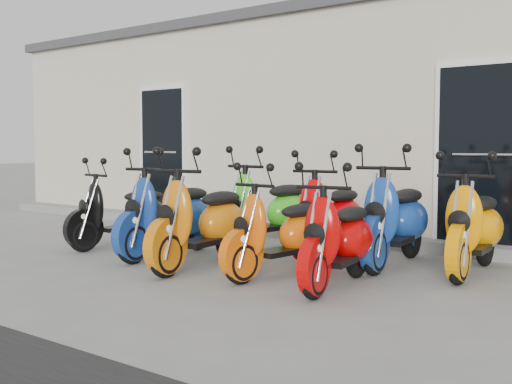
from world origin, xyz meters
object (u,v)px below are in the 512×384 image
scooter_front_black (121,202)px  scooter_front_blue (168,202)px  scooter_back_red (330,204)px  scooter_front_orange_a (201,208)px  scooter_back_green (268,198)px  scooter_back_yellow (474,213)px  scooter_front_orange_b (280,219)px  scooter_back_blue (396,205)px  scooter_front_red (339,224)px

scooter_front_black → scooter_front_blue: scooter_front_blue is taller
scooter_front_black → scooter_front_blue: (0.97, -0.11, 0.06)m
scooter_front_blue → scooter_back_red: (1.52, 1.12, -0.01)m
scooter_front_orange_a → scooter_back_green: scooter_back_green is taller
scooter_front_black → scooter_back_yellow: bearing=22.4°
scooter_front_blue → scooter_front_orange_b: (1.71, -0.15, -0.07)m
scooter_front_black → scooter_front_blue: bearing=2.2°
scooter_front_blue → scooter_front_orange_a: bearing=-25.2°
scooter_back_green → scooter_back_blue: 1.73m
scooter_front_blue → scooter_front_orange_b: bearing=-9.5°
scooter_front_red → scooter_back_blue: size_ratio=0.88×
scooter_front_orange_a → scooter_front_blue: bearing=152.2°
scooter_front_orange_b → scooter_back_red: 1.28m
scooter_front_orange_b → scooter_back_blue: size_ratio=0.86×
scooter_front_orange_b → scooter_back_green: bearing=137.8°
scooter_back_red → scooter_front_black: bearing=-163.0°
scooter_front_blue → scooter_front_orange_b: 1.72m
scooter_front_black → scooter_back_yellow: 4.30m
scooter_front_blue → scooter_back_blue: scooter_back_blue is taller
scooter_front_orange_b → scooter_front_red: 0.73m
scooter_front_blue → scooter_front_orange_b: size_ratio=1.12×
scooter_front_orange_b → scooter_back_yellow: size_ratio=0.91×
scooter_back_green → scooter_back_yellow: 2.57m
scooter_back_yellow → scooter_front_blue: bearing=-166.4°
scooter_back_yellow → scooter_back_red: bearing=174.4°
scooter_back_red → scooter_front_blue: bearing=-148.8°
scooter_front_red → scooter_back_blue: (-0.06, 1.31, 0.08)m
scooter_back_yellow → scooter_front_black: bearing=-172.1°
scooter_front_orange_a → scooter_front_red: (1.64, 0.07, -0.07)m
scooter_front_blue → scooter_back_blue: (2.38, 1.07, 0.02)m
scooter_back_yellow → scooter_front_orange_b: bearing=-145.4°
scooter_front_black → scooter_back_red: 2.69m
scooter_back_red → scooter_front_orange_b: bearing=-86.8°
scooter_front_orange_a → scooter_front_red: size_ratio=1.11×
scooter_front_red → scooter_back_green: size_ratio=0.89×
scooter_front_orange_a → scooter_back_yellow: size_ratio=1.03×
scooter_front_blue → scooter_front_red: scooter_front_blue is taller
scooter_front_orange_b → scooter_front_orange_a: bearing=-163.4°
scooter_front_orange_b → scooter_front_blue: bearing=-177.9°
scooter_front_orange_a → scooter_back_blue: size_ratio=0.98×
scooter_front_black → scooter_front_red: 3.42m
scooter_front_black → scooter_front_orange_a: size_ratio=0.90×
scooter_front_black → scooter_back_blue: size_ratio=0.87×
scooter_front_blue → scooter_back_blue: size_ratio=0.97×
scooter_front_black → scooter_front_orange_b: (2.68, -0.26, -0.01)m
scooter_back_blue → scooter_front_red: bearing=-93.9°
scooter_front_red → scooter_front_orange_a: bearing=173.7°
scooter_front_orange_a → scooter_back_blue: 2.10m
scooter_front_orange_a → scooter_back_red: (0.73, 1.42, -0.02)m
scooter_back_yellow → scooter_back_green: bearing=175.1°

